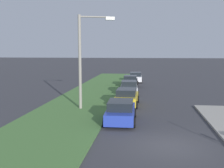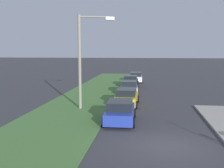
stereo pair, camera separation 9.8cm
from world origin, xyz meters
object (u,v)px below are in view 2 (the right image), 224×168
Objects in this scene: parked_car_yellow at (127,97)px; parked_car_white at (136,77)px; streetlight at (84,55)px; parked_car_blue at (120,111)px; parked_car_black at (131,81)px; parked_car_silver at (129,88)px.

parked_car_white is (17.54, -0.10, 0.00)m from parked_car_yellow.
streetlight reaches higher than parked_car_white.
parked_car_blue is 17.79m from parked_car_black.
parked_car_blue and parked_car_white have the same top height.
parked_car_yellow is at bearing 178.34° from parked_car_silver.
parked_car_silver and parked_car_black have the same top height.
parked_car_yellow is 17.54m from parked_car_white.
parked_car_black is (17.78, 0.35, 0.00)m from parked_car_blue.
streetlight is at bearing 124.29° from parked_car_yellow.
parked_car_yellow is 1.00× the size of parked_car_black.
parked_car_yellow is 12.23m from parked_car_black.
parked_car_silver is 1.01× the size of parked_car_white.
parked_car_silver is 11.43m from parked_car_white.
parked_car_silver is at bearing 2.67° from parked_car_yellow.
streetlight is (-14.33, 2.86, 3.67)m from parked_car_black.
parked_car_white is at bearing 0.77° from parked_car_yellow.
parked_car_silver is (6.11, 0.17, 0.00)m from parked_car_yellow.
parked_car_silver is 1.02× the size of parked_car_black.
parked_car_black is at bearing -0.10° from parked_car_blue.
parked_car_black is (12.22, 0.36, 0.00)m from parked_car_yellow.
parked_car_silver is 9.51m from streetlight.
streetlight is (-2.11, 3.22, 3.67)m from parked_car_yellow.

